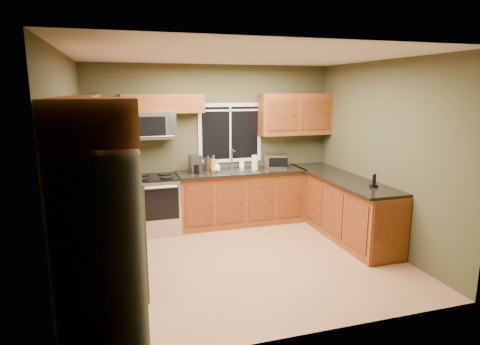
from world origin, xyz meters
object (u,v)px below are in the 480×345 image
refrigerator (102,247)px  coffee_maker (195,165)px  toaster_oven (275,161)px  paper_towel_roll (255,163)px  range (155,204)px  cordless_phone (374,183)px  soap_bottle_b (242,163)px  microwave (151,125)px  kettle (208,163)px  soap_bottle_c (216,166)px  soap_bottle_a (214,164)px

refrigerator → coffee_maker: size_ratio=6.07×
toaster_oven → paper_towel_roll: bearing=-170.2°
range → cordless_phone: size_ratio=4.95×
range → soap_bottle_b: bearing=8.3°
microwave → cordless_phone: size_ratio=4.01×
range → kettle: bearing=11.1°
refrigerator → kettle: bearing=61.3°
refrigerator → toaster_oven: size_ratio=4.06×
kettle → soap_bottle_c: bearing=-55.1°
refrigerator → coffee_maker: bearing=64.0°
kettle → cordless_phone: bearing=-43.1°
toaster_oven → kettle: bearing=175.0°
soap_bottle_b → toaster_oven: bearing=-14.2°
kettle → range: bearing=-168.9°
soap_bottle_b → soap_bottle_a: bearing=-160.5°
range → soap_bottle_a: bearing=1.8°
toaster_oven → range: bearing=-177.9°
range → soap_bottle_a: size_ratio=3.42×
refrigerator → soap_bottle_a: size_ratio=6.56×
toaster_oven → coffee_maker: coffee_maker is taller
paper_towel_roll → soap_bottle_b: bearing=128.3°
coffee_maker → soap_bottle_a: bearing=0.4°
range → soap_bottle_a: soap_bottle_a is taller
refrigerator → range: (0.69, 2.77, -0.43)m
refrigerator → soap_bottle_c: size_ratio=9.79×
refrigerator → cordless_phone: 3.76m
refrigerator → kettle: refrigerator is taller
range → refrigerator: bearing=-104.0°
soap_bottle_b → soap_bottle_c: (-0.50, -0.19, 0.01)m
coffee_maker → paper_towel_roll: size_ratio=1.08×
cordless_phone → soap_bottle_a: bearing=138.5°
range → soap_bottle_c: 1.17m
soap_bottle_a → soap_bottle_c: bearing=0.0°
coffee_maker → cordless_phone: 2.80m
paper_towel_roll → toaster_oven: bearing=9.8°
kettle → cordless_phone: size_ratio=1.42×
range → microwave: 1.27m
toaster_oven → soap_bottle_a: soap_bottle_a is taller
microwave → kettle: 1.14m
soap_bottle_b → cordless_phone: (1.37, -1.89, -0.03)m
soap_bottle_a → kettle: bearing=112.5°
toaster_oven → soap_bottle_a: size_ratio=1.62×
refrigerator → microwave: (0.69, 2.91, 0.83)m
toaster_oven → soap_bottle_b: (-0.57, 0.15, -0.03)m
paper_towel_roll → refrigerator: bearing=-130.7°
soap_bottle_c → paper_towel_roll: bearing=-1.9°
toaster_oven → cordless_phone: size_ratio=2.34×
paper_towel_roll → soap_bottle_b: (-0.17, 0.21, -0.04)m
soap_bottle_c → cordless_phone: (1.87, -1.70, -0.04)m
refrigerator → toaster_oven: (2.79, 2.85, 0.16)m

